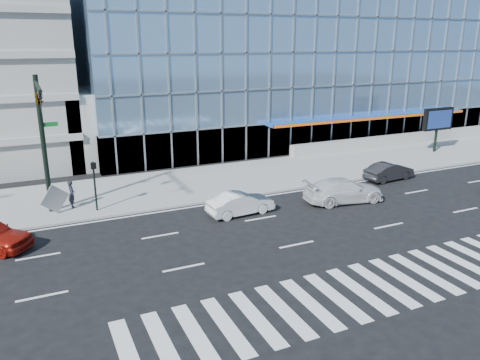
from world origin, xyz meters
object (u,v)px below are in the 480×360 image
at_px(tilted_panel, 55,199).
at_px(white_sedan, 240,203).
at_px(ped_signal_post, 94,179).
at_px(marquee_sign, 438,120).
at_px(pedestrian, 72,194).
at_px(dark_sedan, 389,171).
at_px(traffic_signal, 41,114).
at_px(white_suv, 344,190).

bearing_deg(tilted_panel, white_sedan, -46.88).
bearing_deg(ped_signal_post, marquee_sign, 5.71).
distance_m(marquee_sign, pedestrian, 31.89).
relative_size(dark_sedan, tilted_panel, 3.06).
relative_size(marquee_sign, tilted_panel, 3.08).
height_order(ped_signal_post, pedestrian, ped_signal_post).
bearing_deg(ped_signal_post, white_sedan, -26.12).
height_order(traffic_signal, dark_sedan, traffic_signal).
relative_size(traffic_signal, ped_signal_post, 2.67).
bearing_deg(dark_sedan, marquee_sign, -68.33).
height_order(traffic_signal, white_suv, traffic_signal).
xyz_separation_m(marquee_sign, tilted_panel, (-32.77, -2.63, -2.00)).
bearing_deg(marquee_sign, tilted_panel, -175.41).
bearing_deg(ped_signal_post, tilted_panel, 169.49).
distance_m(marquee_sign, white_suv, 17.68).
distance_m(ped_signal_post, white_suv, 15.42).
xyz_separation_m(marquee_sign, white_suv, (-15.82, -7.56, -2.31)).
bearing_deg(marquee_sign, pedestrian, -176.58).
relative_size(traffic_signal, marquee_sign, 2.00).
bearing_deg(traffic_signal, ped_signal_post, 8.52).
height_order(traffic_signal, ped_signal_post, traffic_signal).
xyz_separation_m(traffic_signal, tilted_panel, (0.23, 0.80, -5.10)).
xyz_separation_m(white_sedan, tilted_panel, (-10.00, 4.21, 0.40)).
xyz_separation_m(pedestrian, tilted_panel, (-1.00, -0.73, 0.05)).
bearing_deg(traffic_signal, pedestrian, 51.18).
bearing_deg(pedestrian, tilted_panel, 120.25).
bearing_deg(traffic_signal, marquee_sign, 5.92).
relative_size(ped_signal_post, tilted_panel, 2.31).
distance_m(ped_signal_post, white_sedan, 8.74).
xyz_separation_m(white_suv, tilted_panel, (-16.95, 4.94, 0.30)).
height_order(dark_sedan, tilted_panel, tilted_panel).
bearing_deg(white_suv, traffic_signal, 84.02).
bearing_deg(tilted_panel, marquee_sign, -19.45).
xyz_separation_m(white_sedan, dark_sedan, (12.95, 1.85, -0.01)).
bearing_deg(tilted_panel, pedestrian, 12.10).
bearing_deg(pedestrian, traffic_signal, 135.29).
bearing_deg(marquee_sign, dark_sedan, -153.05).
relative_size(white_suv, pedestrian, 3.03).
bearing_deg(white_suv, tilted_panel, 81.33).
height_order(traffic_signal, tilted_panel, traffic_signal).
height_order(ped_signal_post, white_sedan, ped_signal_post).
xyz_separation_m(white_suv, dark_sedan, (6.00, 2.57, -0.11)).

